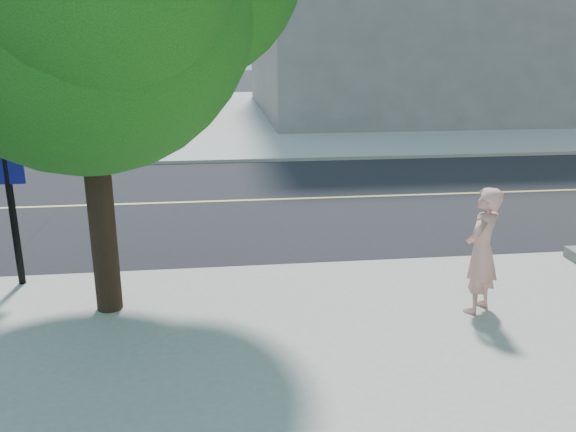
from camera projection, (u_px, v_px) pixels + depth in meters
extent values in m
plane|color=black|center=(56.00, 281.00, 9.20)|extent=(140.00, 140.00, 0.00)
cube|color=black|center=(106.00, 205.00, 13.48)|extent=(140.00, 9.00, 0.01)
cube|color=#98998B|center=(421.00, 111.00, 31.20)|extent=(29.00, 25.00, 0.12)
imported|color=#E0968A|center=(482.00, 251.00, 7.72)|extent=(0.74, 0.72, 1.72)
cylinder|color=black|center=(99.00, 187.00, 7.53)|extent=(0.34, 0.34, 3.43)
cylinder|color=black|center=(6.00, 168.00, 8.32)|extent=(0.10, 0.10, 3.57)
cube|color=white|center=(5.00, 138.00, 8.19)|extent=(0.47, 0.04, 0.17)
cube|color=navy|center=(10.00, 168.00, 8.31)|extent=(0.38, 0.04, 0.47)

